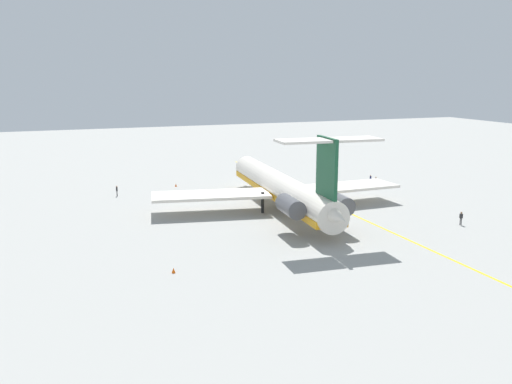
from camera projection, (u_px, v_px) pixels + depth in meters
ground at (325, 211)px, 82.45m from camera, size 285.20×285.20×0.00m
main_jetliner at (284, 188)px, 81.62m from camera, size 43.46×38.49×12.65m
ground_crew_near_nose at (461, 217)px, 74.61m from camera, size 0.39×0.30×1.83m
ground_crew_near_tail at (371, 178)px, 102.88m from camera, size 0.42×0.27×1.66m
ground_crew_portside at (117, 189)px, 92.32m from camera, size 0.42×0.28×1.78m
ground_crew_starboard at (376, 180)px, 100.64m from camera, size 0.28×0.41×1.74m
safety_cone_nose at (174, 270)px, 56.71m from camera, size 0.40×0.40×0.55m
safety_cone_wingtip at (176, 185)px, 100.34m from camera, size 0.40×0.40×0.55m
taxiway_centreline at (331, 205)px, 86.47m from camera, size 93.06×1.17×0.01m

